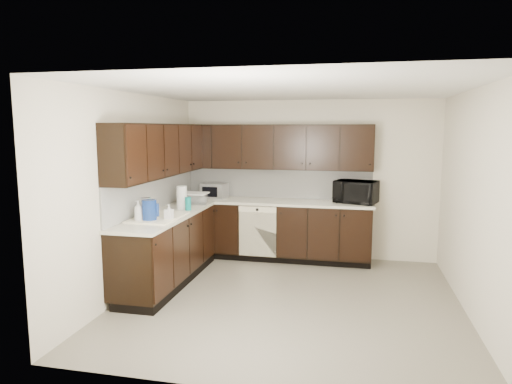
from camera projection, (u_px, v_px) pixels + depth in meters
floor at (289, 300)px, 5.52m from camera, size 4.00×4.00×0.00m
ceiling at (292, 89)px, 5.17m from camera, size 4.00×4.00×0.00m
wall_back at (308, 179)px, 7.28m from camera, size 4.00×0.02×2.50m
wall_left at (134, 193)px, 5.77m from camera, size 0.02×4.00×2.50m
wall_right at (474, 204)px, 4.92m from camera, size 0.02×4.00×2.50m
wall_front at (253, 238)px, 3.41m from camera, size 4.00×0.02×2.50m
lower_cabinets at (233, 240)px, 6.75m from camera, size 3.00×2.80×0.90m
countertop at (233, 207)px, 6.67m from camera, size 3.03×2.83×0.04m
backsplash at (223, 187)px, 6.89m from camera, size 3.00×2.80×0.48m
upper_cabinets at (228, 148)px, 6.67m from camera, size 3.00×2.80×0.70m
dishwasher at (258, 228)px, 6.95m from camera, size 0.58×0.04×0.78m
sink at (158, 223)px, 5.74m from camera, size 0.54×0.82×0.42m
microwave at (356, 192)px, 6.88m from camera, size 0.70×0.57×0.34m
soap_bottle_a at (169, 212)px, 5.58m from camera, size 0.10×0.10×0.20m
soap_bottle_b at (138, 211)px, 5.50m from camera, size 0.13×0.13×0.26m
toaster_oven at (215, 191)px, 7.34m from camera, size 0.42×0.33×0.25m
storage_bin at (193, 199)px, 6.81m from camera, size 0.46×0.38×0.16m
blue_pitcher at (149, 211)px, 5.52m from camera, size 0.19×0.19×0.26m
teal_tumbler at (188, 204)px, 6.27m from camera, size 0.09×0.09×0.18m
paper_towel_roll at (182, 197)px, 6.38m from camera, size 0.19×0.19×0.32m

